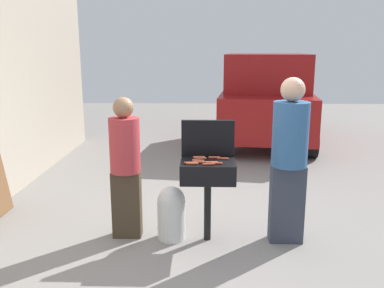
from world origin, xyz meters
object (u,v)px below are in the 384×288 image
hot_dog_4 (212,162)px  propane_tank (171,212)px  hot_dog_3 (200,162)px  person_right (289,155)px  bbq_grill (208,174)px  parked_minivan (265,97)px  person_left (125,163)px  hot_dog_2 (216,163)px  hot_dog_1 (214,157)px  hot_dog_7 (190,163)px  hot_dog_9 (199,157)px  hot_dog_6 (192,164)px  hot_dog_0 (223,159)px  hot_dog_10 (198,161)px  hot_dog_5 (200,158)px  hot_dog_8 (209,164)px

hot_dog_4 → propane_tank: (-0.45, 0.10, -0.61)m
hot_dog_3 → person_right: bearing=3.9°
bbq_grill → parked_minivan: (1.40, 5.30, 0.25)m
bbq_grill → person_left: person_left is taller
hot_dog_2 → hot_dog_1: bearing=93.7°
hot_dog_3 → hot_dog_7: size_ratio=1.00×
bbq_grill → hot_dog_2: (0.09, -0.12, 0.16)m
hot_dog_9 → hot_dog_2: bearing=-52.4°
bbq_grill → hot_dog_6: 0.27m
hot_dog_3 → hot_dog_9: 0.20m
hot_dog_1 → hot_dog_7: (-0.26, -0.23, 0.00)m
person_left → hot_dog_9: bearing=3.3°
person_right → parked_minivan: size_ratio=0.40×
hot_dog_0 → hot_dog_4: 0.21m
hot_dog_1 → person_left: bearing=-176.6°
hot_dog_0 → hot_dog_10: (-0.27, -0.10, 0.00)m
hot_dog_5 → hot_dog_6: (-0.08, -0.21, 0.00)m
hot_dog_0 → hot_dog_3: size_ratio=1.00×
bbq_grill → hot_dog_2: size_ratio=7.08×
bbq_grill → hot_dog_10: 0.19m
hot_dog_1 → hot_dog_9: (-0.17, 0.01, 0.00)m
hot_dog_5 → hot_dog_1: bearing=17.1°
person_left → person_right: 1.81m
propane_tank → person_right: 1.46m
hot_dog_2 → hot_dog_3: same height
hot_dog_9 → person_left: size_ratio=0.08×
hot_dog_3 → hot_dog_10: same height
hot_dog_4 → hot_dog_6: size_ratio=1.00×
hot_dog_3 → person_left: bearing=170.6°
hot_dog_5 → hot_dog_7: size_ratio=1.00×
parked_minivan → hot_dog_1: bearing=82.6°
person_left → hot_dog_5: bearing=-0.5°
hot_dog_2 → bbq_grill: bearing=127.6°
hot_dog_4 → hot_dog_5: (-0.12, 0.16, 0.00)m
hot_dog_9 → hot_dog_10: size_ratio=1.00×
hot_dog_0 → hot_dog_1: size_ratio=1.00×
person_left → bbq_grill: bearing=-5.2°
hot_dog_2 → propane_tank: 0.80m
bbq_grill → hot_dog_10: hot_dog_10 is taller
hot_dog_8 → person_left: 0.96m
hot_dog_8 → person_left: (-0.93, 0.22, -0.06)m
hot_dog_0 → person_right: person_right is taller
hot_dog_2 → person_left: 1.03m
hot_dog_2 → hot_dog_5: 0.26m
bbq_grill → hot_dog_5: bearing=137.8°
hot_dog_6 → hot_dog_10: 0.13m
hot_dog_1 → hot_dog_9: 0.17m
hot_dog_0 → person_right: size_ratio=0.07×
hot_dog_0 → person_right: (0.71, -0.08, 0.06)m
bbq_grill → propane_tank: size_ratio=1.49×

